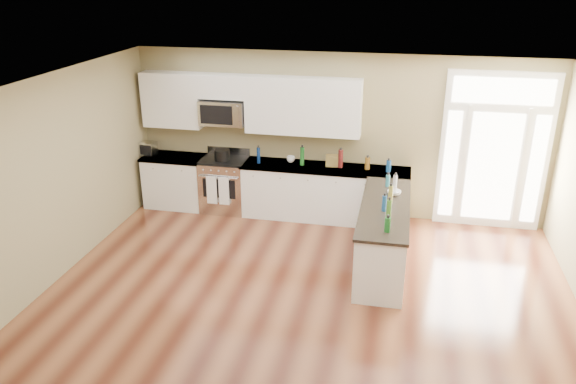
{
  "coord_description": "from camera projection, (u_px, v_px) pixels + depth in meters",
  "views": [
    {
      "loc": [
        1.09,
        -5.17,
        4.1
      ],
      "look_at": [
        -0.43,
        2.0,
        1.13
      ],
      "focal_mm": 35.0,
      "sensor_mm": 36.0,
      "label": 1
    }
  ],
  "objects": [
    {
      "name": "bowl_left",
      "position": [
        150.0,
        153.0,
        10.09
      ],
      "size": [
        0.26,
        0.26,
        0.05
      ],
      "primitive_type": "imported",
      "rotation": [
        0.0,
        0.0,
        0.26
      ],
      "color": "white",
      "rests_on": "back_cabinet_left"
    },
    {
      "name": "ground",
      "position": [
        289.0,
        350.0,
        6.44
      ],
      "size": [
        8.0,
        8.0,
        0.0
      ],
      "primitive_type": "plane",
      "color": "#4B2215"
    },
    {
      "name": "stockpot",
      "position": [
        222.0,
        155.0,
        9.72
      ],
      "size": [
        0.3,
        0.3,
        0.2
      ],
      "primitive_type": "cylinder",
      "rotation": [
        0.0,
        0.0,
        -0.14
      ],
      "color": "black",
      "rests_on": "kitchen_range"
    },
    {
      "name": "bowl_peninsula",
      "position": [
        394.0,
        193.0,
        8.3
      ],
      "size": [
        0.22,
        0.22,
        0.06
      ],
      "primitive_type": "imported",
      "rotation": [
        0.0,
        0.0,
        0.12
      ],
      "color": "white",
      "rests_on": "peninsula_cabinet"
    },
    {
      "name": "counter_bottles",
      "position": [
        358.0,
        177.0,
        8.63
      ],
      "size": [
        2.39,
        2.41,
        0.31
      ],
      "color": "#19591E",
      "rests_on": "back_cabinet_right"
    },
    {
      "name": "entry_door",
      "position": [
        494.0,
        152.0,
        9.04
      ],
      "size": [
        1.7,
        0.1,
        2.6
      ],
      "color": "white",
      "rests_on": "ground"
    },
    {
      "name": "room_shell",
      "position": [
        289.0,
        214.0,
        5.8
      ],
      "size": [
        8.0,
        8.0,
        8.0
      ],
      "color": "#8D8259",
      "rests_on": "ground"
    },
    {
      "name": "peninsula_cabinet",
      "position": [
        383.0,
        237.0,
        8.13
      ],
      "size": [
        0.69,
        2.32,
        0.94
      ],
      "color": "white",
      "rests_on": "ground"
    },
    {
      "name": "kitchen_range",
      "position": [
        225.0,
        184.0,
        9.98
      ],
      "size": [
        0.79,
        0.7,
        1.08
      ],
      "color": "silver",
      "rests_on": "ground"
    },
    {
      "name": "cup_counter",
      "position": [
        291.0,
        159.0,
        9.66
      ],
      "size": [
        0.14,
        0.14,
        0.11
      ],
      "primitive_type": "imported",
      "rotation": [
        0.0,
        0.0,
        0.02
      ],
      "color": "white",
      "rests_on": "back_cabinet_right"
    },
    {
      "name": "back_cabinet_right",
      "position": [
        324.0,
        194.0,
        9.65
      ],
      "size": [
        2.85,
        0.66,
        0.94
      ],
      "color": "white",
      "rests_on": "ground"
    },
    {
      "name": "upper_cabinet_right",
      "position": [
        303.0,
        106.0,
        9.3
      ],
      "size": [
        1.94,
        0.33,
        0.95
      ],
      "primitive_type": "cube",
      "color": "white",
      "rests_on": "room_shell"
    },
    {
      "name": "upper_cabinet_short",
      "position": [
        223.0,
        86.0,
        9.46
      ],
      "size": [
        0.82,
        0.33,
        0.4
      ],
      "primitive_type": "cube",
      "color": "white",
      "rests_on": "room_shell"
    },
    {
      "name": "toaster_oven",
      "position": [
        148.0,
        148.0,
        10.02
      ],
      "size": [
        0.3,
        0.25,
        0.24
      ],
      "primitive_type": "cube",
      "rotation": [
        0.0,
        0.0,
        -0.14
      ],
      "color": "silver",
      "rests_on": "back_cabinet_left"
    },
    {
      "name": "microwave",
      "position": [
        223.0,
        112.0,
        9.59
      ],
      "size": [
        0.78,
        0.41,
        0.42
      ],
      "color": "silver",
      "rests_on": "room_shell"
    },
    {
      "name": "back_cabinet_left",
      "position": [
        176.0,
        182.0,
        10.17
      ],
      "size": [
        1.1,
        0.66,
        0.94
      ],
      "color": "white",
      "rests_on": "ground"
    },
    {
      "name": "cardboard_box",
      "position": [
        332.0,
        161.0,
        9.48
      ],
      "size": [
        0.24,
        0.18,
        0.18
      ],
      "primitive_type": "cube",
      "rotation": [
        0.0,
        0.0,
        0.12
      ],
      "color": "olive",
      "rests_on": "back_cabinet_right"
    },
    {
      "name": "upper_cabinet_left",
      "position": [
        172.0,
        100.0,
        9.74
      ],
      "size": [
        1.04,
        0.33,
        0.95
      ],
      "primitive_type": "cube",
      "color": "white",
      "rests_on": "room_shell"
    }
  ]
}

